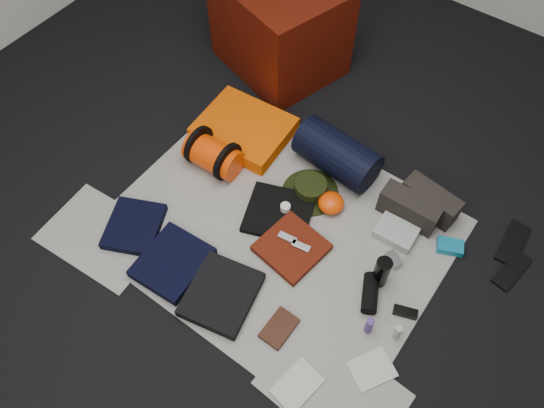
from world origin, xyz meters
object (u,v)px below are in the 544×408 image
Objects in this scene: sleeping_pad at (244,129)px; navy_duffel at (337,154)px; compact_camera at (393,259)px; water_bottle at (381,272)px; red_cabinet at (280,25)px; paperback_book at (279,328)px; stuff_sack at (213,155)px.

navy_duffel is (0.55, 0.10, 0.07)m from sleeping_pad.
sleeping_pad is at bearing -164.53° from compact_camera.
navy_duffel is 2.36× the size of water_bottle.
water_bottle reaches higher than sleeping_pad.
red_cabinet is at bearing 173.68° from compact_camera.
navy_duffel reaches higher than compact_camera.
navy_duffel is (0.74, -0.51, -0.16)m from red_cabinet.
paperback_book is at bearing -44.63° from sleeping_pad.
water_bottle reaches higher than paperback_book.
red_cabinet reaches higher than paperback_book.
compact_camera is at bearing -25.60° from navy_duffel.
compact_camera is 0.49× the size of paperback_book.
red_cabinet is at bearing 142.74° from water_bottle.
sleeping_pad is 2.85× the size of paperback_book.
water_bottle is at bearing -4.10° from stuff_sack.
navy_duffel is 0.63m from compact_camera.
sleeping_pad is at bearing -56.46° from red_cabinet.
paperback_book is (-0.24, -0.47, -0.08)m from water_bottle.
stuff_sack reaches higher than paperback_book.
stuff_sack is (0.00, -0.27, 0.04)m from sleeping_pad.
compact_camera is (1.08, 0.06, -0.07)m from stuff_sack.
navy_duffel is 2.56× the size of paperback_book.
water_bottle reaches higher than stuff_sack.
compact_camera is (0.54, -0.32, -0.10)m from navy_duffel.
red_cabinet reaches higher than navy_duffel.
water_bottle is at bearing -65.56° from compact_camera.
water_bottle is at bearing 63.18° from paperback_book.
red_cabinet is 3.94× the size of paperback_book.
red_cabinet is 1.54m from compact_camera.
red_cabinet is at bearing 150.62° from navy_duffel.
water_bottle is (0.53, -0.45, -0.02)m from navy_duffel.
navy_duffel is at bearing 10.73° from sleeping_pad.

